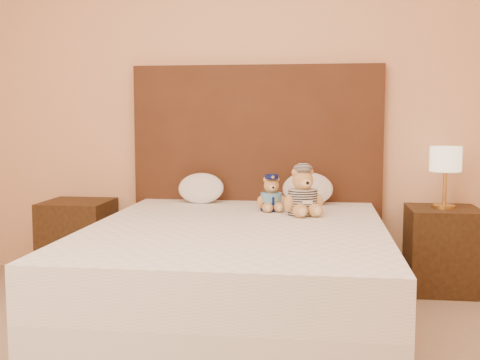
% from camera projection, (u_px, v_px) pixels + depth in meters
% --- Properties ---
extents(bed, '(1.60, 2.00, 0.55)m').
position_uv_depth(bed, '(237.00, 275.00, 3.31)').
color(bed, white).
rests_on(bed, ground).
extents(headboard, '(1.75, 0.08, 1.50)m').
position_uv_depth(headboard, '(256.00, 172.00, 4.26)').
color(headboard, '#472515').
rests_on(headboard, ground).
extents(nightstand_left, '(0.45, 0.45, 0.55)m').
position_uv_depth(nightstand_left, '(78.00, 239.00, 4.26)').
color(nightstand_left, '#3C2613').
rests_on(nightstand_left, ground).
extents(nightstand_right, '(0.45, 0.45, 0.55)m').
position_uv_depth(nightstand_right, '(442.00, 249.00, 3.93)').
color(nightstand_right, '#3C2613').
rests_on(nightstand_right, ground).
extents(lamp, '(0.20, 0.20, 0.40)m').
position_uv_depth(lamp, '(446.00, 162.00, 3.87)').
color(lamp, gold).
rests_on(lamp, nightstand_right).
extents(teddy_police, '(0.24, 0.24, 0.23)m').
position_uv_depth(teddy_police, '(271.00, 193.00, 3.78)').
color(teddy_police, '#BB8348').
rests_on(teddy_police, bed).
extents(teddy_prisoner, '(0.34, 0.33, 0.29)m').
position_uv_depth(teddy_prisoner, '(303.00, 191.00, 3.61)').
color(teddy_prisoner, '#BB8348').
rests_on(teddy_prisoner, bed).
extents(pillow_left, '(0.32, 0.20, 0.22)m').
position_uv_depth(pillow_left, '(201.00, 187.00, 4.13)').
color(pillow_left, white).
rests_on(pillow_left, bed).
extents(pillow_right, '(0.34, 0.22, 0.24)m').
position_uv_depth(pillow_right, '(308.00, 187.00, 4.04)').
color(pillow_right, white).
rests_on(pillow_right, bed).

